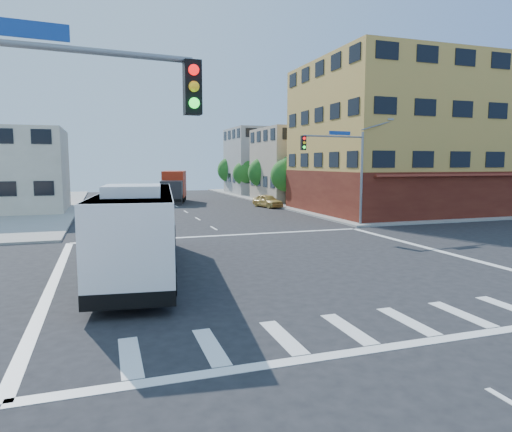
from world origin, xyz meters
name	(u,v)px	position (x,y,z in m)	size (l,w,h in m)	color
ground	(279,266)	(0.00, 0.00, 0.00)	(120.00, 120.00, 0.00)	black
sidewalk_ne	(419,196)	(35.00, 35.00, 0.07)	(50.00, 50.00, 0.15)	gray
corner_building_ne	(403,151)	(19.99, 18.48, 5.89)	(18.10, 15.44, 14.00)	#B38F40
building_east_near	(307,165)	(16.98, 33.98, 4.51)	(12.06, 10.06, 9.00)	tan
building_east_far	(269,161)	(16.98, 47.98, 5.01)	(12.06, 10.06, 10.00)	gray
signal_mast_ne	(343,159)	(9.08, 10.62, 4.98)	(7.91, 1.13, 8.07)	gray
street_tree_a	(288,173)	(11.90, 27.92, 3.59)	(3.60, 3.60, 5.53)	#352113
street_tree_b	(264,171)	(11.90, 35.92, 3.75)	(3.80, 3.80, 5.79)	#352113
street_tree_c	(245,172)	(11.90, 43.92, 3.46)	(3.40, 3.40, 5.29)	#352113
street_tree_d	(231,168)	(11.90, 51.92, 3.88)	(4.00, 4.00, 6.03)	#352113
transit_bus	(139,228)	(-6.08, 1.16, 1.91)	(4.42, 13.44, 3.91)	black
box_truck	(174,187)	(0.50, 36.09, 1.82)	(4.23, 8.68, 3.76)	#222327
parked_car	(268,201)	(9.12, 26.75, 0.70)	(1.65, 4.10, 1.40)	#D7B155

